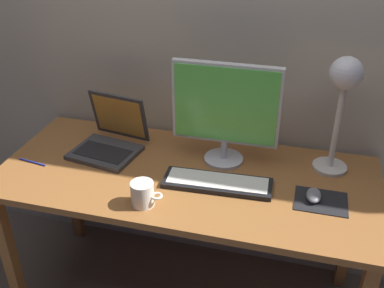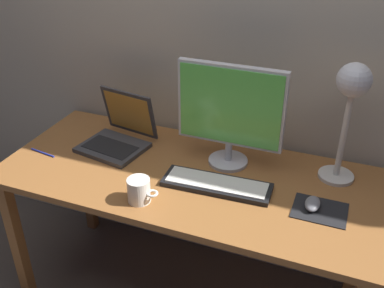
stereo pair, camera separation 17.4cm
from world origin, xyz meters
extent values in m
cube|color=#B2A893|center=(0.00, 0.40, 1.30)|extent=(4.80, 0.06, 2.60)
cube|color=#935B2D|center=(0.00, 0.00, 0.72)|extent=(1.60, 0.70, 0.03)
cube|color=#935B2D|center=(-0.74, -0.29, 0.35)|extent=(0.05, 0.05, 0.71)
cube|color=#935B2D|center=(-0.74, 0.29, 0.35)|extent=(0.05, 0.05, 0.71)
cube|color=#935B2D|center=(0.74, 0.29, 0.35)|extent=(0.05, 0.05, 0.71)
cylinder|color=silver|center=(0.13, 0.15, 0.75)|extent=(0.17, 0.17, 0.01)
cylinder|color=silver|center=(0.13, 0.15, 0.80)|extent=(0.03, 0.03, 0.09)
cube|color=silver|center=(0.13, 0.15, 1.01)|extent=(0.45, 0.03, 0.35)
cube|color=#59C64C|center=(0.13, 0.13, 1.01)|extent=(0.43, 0.00, 0.33)
cube|color=black|center=(0.14, -0.05, 0.75)|extent=(0.45, 0.16, 0.02)
cube|color=silver|center=(0.14, -0.05, 0.76)|extent=(0.41, 0.13, 0.01)
cube|color=#38383A|center=(-0.40, 0.06, 0.75)|extent=(0.32, 0.27, 0.02)
cube|color=black|center=(-0.40, 0.04, 0.76)|extent=(0.26, 0.16, 0.00)
cube|color=#38383A|center=(-0.37, 0.20, 0.87)|extent=(0.29, 0.10, 0.23)
cube|color=gold|center=(-0.37, 0.20, 0.87)|extent=(0.25, 0.09, 0.19)
cylinder|color=beige|center=(0.58, 0.20, 0.75)|extent=(0.15, 0.15, 0.01)
cylinder|color=silver|center=(0.58, 0.20, 0.95)|extent=(0.02, 0.02, 0.39)
sphere|color=silver|center=(0.58, 0.20, 1.17)|extent=(0.13, 0.13, 0.13)
sphere|color=#FFEAB2|center=(0.58, 0.19, 1.14)|extent=(0.05, 0.05, 0.05)
cube|color=black|center=(0.55, -0.05, 0.74)|extent=(0.20, 0.16, 0.00)
ellipsoid|color=slate|center=(0.52, -0.04, 0.76)|extent=(0.06, 0.10, 0.03)
cylinder|color=white|center=(-0.10, -0.24, 0.79)|extent=(0.09, 0.09, 0.10)
torus|color=white|center=(-0.05, -0.24, 0.79)|extent=(0.05, 0.05, 0.01)
cylinder|color=#2633A5|center=(-0.67, -0.09, 0.74)|extent=(0.14, 0.03, 0.01)
camera|label=1|loc=(0.43, -1.51, 1.79)|focal=41.91mm
camera|label=2|loc=(0.59, -1.46, 1.79)|focal=41.91mm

